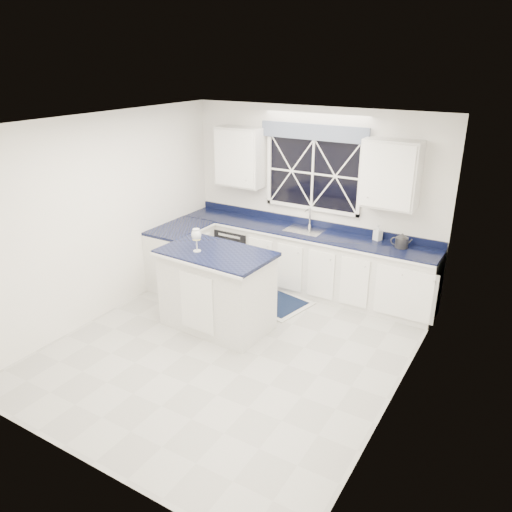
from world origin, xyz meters
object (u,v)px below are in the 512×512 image
Objects in this scene: island at (217,289)px; soap_bottle at (378,233)px; faucet at (309,217)px; wine_glass at (196,236)px; dishwasher at (241,250)px; kettle at (402,241)px.

soap_bottle is at bearing 52.31° from island.
wine_glass is at bearing -108.97° from faucet.
wine_glass is (-0.66, -1.91, 0.17)m from faucet.
wine_glass is at bearing -75.50° from dishwasher.
wine_glass is (-2.09, -1.78, 0.23)m from kettle.
kettle is (1.43, -0.13, -0.07)m from faucet.
faucet is 0.21× the size of island.
island is at bearing 29.21° from wine_glass.
island is 5.17× the size of kettle.
island is 4.93× the size of wine_glass.
faucet is 1.07× the size of kettle.
island is 0.77m from wine_glass.
kettle is 0.39m from soap_bottle.
kettle is 1.31× the size of soap_bottle.
soap_bottle is (1.07, -0.01, -0.05)m from faucet.
island is 2.40m from soap_bottle.
soap_bottle is (1.52, 1.78, 0.52)m from island.
faucet is at bearing 162.65° from kettle.
faucet reaches higher than soap_bottle.
soap_bottle is (2.17, 0.18, 0.64)m from dishwasher.
island is at bearing -104.08° from faucet.
dishwasher is 2.72× the size of faucet.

